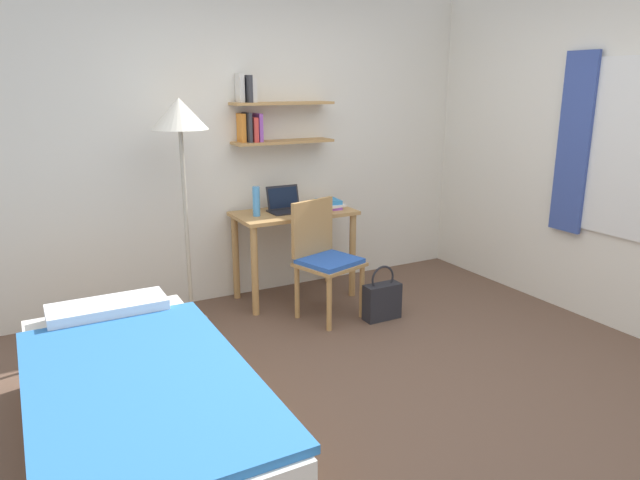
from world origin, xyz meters
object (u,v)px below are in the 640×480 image
at_px(handbag, 382,300).
at_px(desk, 294,229).
at_px(water_bottle, 256,201).
at_px(standing_lamp, 180,126).
at_px(desk_chair, 324,255).
at_px(book_stack, 329,204).
at_px(laptop, 285,205).
at_px(bed, 139,411).

bearing_deg(handbag, desk, 116.91).
bearing_deg(water_bottle, handbag, -46.18).
height_order(desk, standing_lamp, standing_lamp).
bearing_deg(standing_lamp, desk_chair, -20.20).
distance_m(desk, desk_chair, 0.49).
bearing_deg(desk, handbag, -63.09).
relative_size(book_stack, handbag, 0.60).
height_order(desk, desk_chair, desk_chair).
bearing_deg(desk_chair, water_bottle, 127.52).
bearing_deg(desk, laptop, 143.37).
xyz_separation_m(bed, desk_chair, (1.67, 1.14, 0.27)).
relative_size(bed, standing_lamp, 1.20).
bearing_deg(book_stack, handbag, -85.19).
relative_size(desk_chair, book_stack, 3.51).
xyz_separation_m(desk, book_stack, (0.33, -0.02, 0.19)).
bearing_deg(water_bottle, standing_lamp, -169.41).
bearing_deg(bed, book_stack, 38.97).
distance_m(laptop, water_bottle, 0.29).
bearing_deg(laptop, desk, -36.63).
bearing_deg(laptop, handbag, -61.09).
xyz_separation_m(water_bottle, book_stack, (0.67, -0.02, -0.08)).
distance_m(desk, standing_lamp, 1.31).
bearing_deg(standing_lamp, bed, -114.87).
distance_m(water_bottle, handbag, 1.28).
xyz_separation_m(desk, laptop, (-0.06, 0.04, 0.21)).
distance_m(standing_lamp, handbag, 2.01).
bearing_deg(bed, water_bottle, 50.99).
height_order(bed, handbag, bed).
bearing_deg(bed, laptop, 46.34).
height_order(desk_chair, book_stack, desk_chair).
distance_m(standing_lamp, laptop, 1.14).
bearing_deg(book_stack, bed, -141.03).
relative_size(bed, water_bottle, 8.48).
xyz_separation_m(standing_lamp, handbag, (1.34, -0.65, -1.35)).
xyz_separation_m(desk_chair, handbag, (0.37, -0.29, -0.35)).
distance_m(desk_chair, handbag, 0.58).
bearing_deg(book_stack, desk_chair, -123.65).
height_order(desk_chair, handbag, desk_chair).
relative_size(laptop, book_stack, 1.12).
bearing_deg(standing_lamp, desk, 7.33).
relative_size(bed, book_stack, 7.80).
relative_size(standing_lamp, laptop, 5.77).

